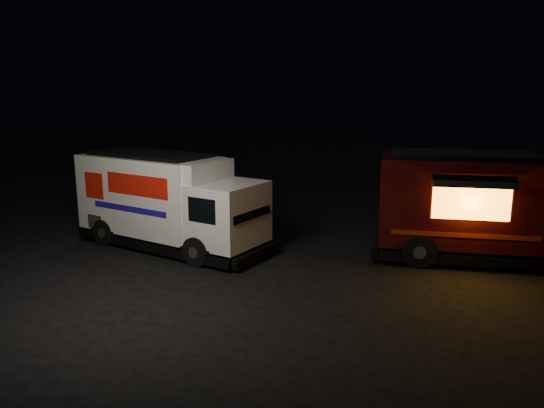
{
  "coord_description": "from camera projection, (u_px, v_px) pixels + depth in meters",
  "views": [
    {
      "loc": [
        4.33,
        -12.98,
        4.83
      ],
      "look_at": [
        0.03,
        2.0,
        1.41
      ],
      "focal_mm": 35.0,
      "sensor_mm": 36.0,
      "label": 1
    }
  ],
  "objects": [
    {
      "name": "white_truck",
      "position": [
        171.0,
        202.0,
        16.14
      ],
      "size": [
        6.72,
        3.9,
        2.89
      ],
      "primitive_type": null,
      "rotation": [
        0.0,
        0.0,
        -0.29
      ],
      "color": "white",
      "rests_on": "ground"
    },
    {
      "name": "red_truck",
      "position": [
        492.0,
        208.0,
        14.93
      ],
      "size": [
        6.77,
        2.96,
        3.07
      ],
      "primitive_type": null,
      "rotation": [
        0.0,
        0.0,
        0.08
      ],
      "color": "#3C0C0B",
      "rests_on": "ground"
    },
    {
      "name": "ground",
      "position": [
        251.0,
        270.0,
        14.39
      ],
      "size": [
        80.0,
        80.0,
        0.0
      ],
      "primitive_type": "plane",
      "color": "black",
      "rests_on": "ground"
    }
  ]
}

